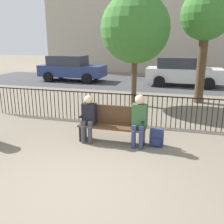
{
  "coord_description": "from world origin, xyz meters",
  "views": [
    {
      "loc": [
        1.57,
        -3.45,
        2.46
      ],
      "look_at": [
        0.0,
        2.23,
        0.8
      ],
      "focal_mm": 40.0,
      "sensor_mm": 36.0,
      "label": 1
    }
  ],
  "objects_px": {
    "seated_person_1": "(139,118)",
    "parked_car_1": "(182,71)",
    "park_bench": "(113,123)",
    "backpack": "(157,138)",
    "seated_person_0": "(89,116)",
    "tree_0": "(135,29)",
    "parked_car_0": "(71,68)",
    "tree_1": "(206,17)"
  },
  "relations": [
    {
      "from": "seated_person_1",
      "to": "parked_car_1",
      "type": "height_order",
      "value": "parked_car_1"
    },
    {
      "from": "park_bench",
      "to": "seated_person_1",
      "type": "bearing_deg",
      "value": -10.36
    },
    {
      "from": "backpack",
      "to": "seated_person_0",
      "type": "bearing_deg",
      "value": -175.52
    },
    {
      "from": "seated_person_1",
      "to": "parked_car_1",
      "type": "bearing_deg",
      "value": 84.15
    },
    {
      "from": "backpack",
      "to": "parked_car_1",
      "type": "relative_size",
      "value": 0.1
    },
    {
      "from": "tree_0",
      "to": "parked_car_0",
      "type": "height_order",
      "value": "tree_0"
    },
    {
      "from": "seated_person_0",
      "to": "tree_1",
      "type": "height_order",
      "value": "tree_1"
    },
    {
      "from": "tree_1",
      "to": "parked_car_1",
      "type": "xyz_separation_m",
      "value": [
        -0.71,
        4.12,
        -2.54
      ]
    },
    {
      "from": "park_bench",
      "to": "parked_car_0",
      "type": "distance_m",
      "value": 10.67
    },
    {
      "from": "park_bench",
      "to": "parked_car_1",
      "type": "height_order",
      "value": "parked_car_1"
    },
    {
      "from": "seated_person_0",
      "to": "parked_car_1",
      "type": "height_order",
      "value": "parked_car_1"
    },
    {
      "from": "park_bench",
      "to": "tree_1",
      "type": "relative_size",
      "value": 0.38
    },
    {
      "from": "tree_0",
      "to": "parked_car_0",
      "type": "xyz_separation_m",
      "value": [
        -5.1,
        5.27,
        -2.09
      ]
    },
    {
      "from": "tree_0",
      "to": "tree_1",
      "type": "relative_size",
      "value": 0.95
    },
    {
      "from": "tree_1",
      "to": "parked_car_0",
      "type": "height_order",
      "value": "tree_1"
    },
    {
      "from": "seated_person_1",
      "to": "parked_car_1",
      "type": "xyz_separation_m",
      "value": [
        0.96,
        9.33,
        0.12
      ]
    },
    {
      "from": "seated_person_1",
      "to": "tree_0",
      "type": "height_order",
      "value": "tree_0"
    },
    {
      "from": "tree_0",
      "to": "park_bench",
      "type": "bearing_deg",
      "value": -86.92
    },
    {
      "from": "park_bench",
      "to": "tree_1",
      "type": "xyz_separation_m",
      "value": [
        2.34,
        5.08,
        2.89
      ]
    },
    {
      "from": "parked_car_0",
      "to": "seated_person_1",
      "type": "bearing_deg",
      "value": -57.4
    },
    {
      "from": "seated_person_0",
      "to": "parked_car_0",
      "type": "distance_m",
      "value": 10.5
    },
    {
      "from": "seated_person_1",
      "to": "backpack",
      "type": "relative_size",
      "value": 3.13
    },
    {
      "from": "tree_0",
      "to": "backpack",
      "type": "bearing_deg",
      "value": -71.62
    },
    {
      "from": "backpack",
      "to": "tree_1",
      "type": "height_order",
      "value": "tree_1"
    },
    {
      "from": "park_bench",
      "to": "tree_0",
      "type": "bearing_deg",
      "value": 93.08
    },
    {
      "from": "tree_0",
      "to": "parked_car_0",
      "type": "distance_m",
      "value": 7.63
    },
    {
      "from": "seated_person_0",
      "to": "parked_car_1",
      "type": "distance_m",
      "value": 9.59
    },
    {
      "from": "tree_1",
      "to": "parked_car_1",
      "type": "distance_m",
      "value": 4.89
    },
    {
      "from": "seated_person_0",
      "to": "seated_person_1",
      "type": "relative_size",
      "value": 0.93
    },
    {
      "from": "park_bench",
      "to": "seated_person_1",
      "type": "xyz_separation_m",
      "value": [
        0.68,
        -0.12,
        0.23
      ]
    },
    {
      "from": "tree_0",
      "to": "parked_car_1",
      "type": "distance_m",
      "value": 5.92
    },
    {
      "from": "parked_car_0",
      "to": "parked_car_1",
      "type": "bearing_deg",
      "value": -0.39
    },
    {
      "from": "parked_car_1",
      "to": "backpack",
      "type": "bearing_deg",
      "value": -93.3
    },
    {
      "from": "tree_1",
      "to": "parked_car_0",
      "type": "bearing_deg",
      "value": 151.46
    },
    {
      "from": "seated_person_1",
      "to": "tree_1",
      "type": "height_order",
      "value": "tree_1"
    },
    {
      "from": "parked_car_0",
      "to": "parked_car_1",
      "type": "relative_size",
      "value": 1.0
    },
    {
      "from": "seated_person_1",
      "to": "parked_car_1",
      "type": "distance_m",
      "value": 9.37
    },
    {
      "from": "park_bench",
      "to": "backpack",
      "type": "relative_size",
      "value": 4.13
    },
    {
      "from": "tree_0",
      "to": "tree_1",
      "type": "height_order",
      "value": "tree_1"
    },
    {
      "from": "seated_person_1",
      "to": "parked_car_0",
      "type": "relative_size",
      "value": 0.3
    },
    {
      "from": "parked_car_1",
      "to": "parked_car_0",
      "type": "bearing_deg",
      "value": 179.61
    },
    {
      "from": "seated_person_0",
      "to": "tree_0",
      "type": "height_order",
      "value": "tree_0"
    }
  ]
}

